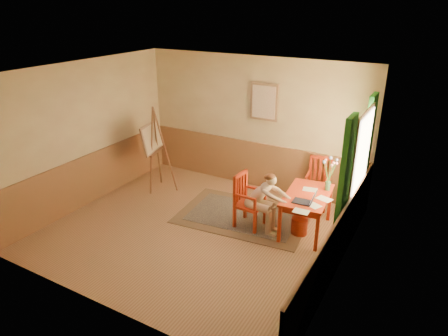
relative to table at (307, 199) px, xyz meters
The scene contains 14 objects.
room 2.07m from the table, 151.33° to the right, with size 5.04×4.54×2.84m.
wainscot 1.70m from the table, behind, with size 5.00×4.50×1.00m.
window 1.04m from the table, 13.60° to the left, with size 0.12×2.01×2.20m.
wall_portrait 2.31m from the table, 138.36° to the left, with size 0.60×0.05×0.76m.
rug 1.34m from the table, behind, with size 2.55×1.83×0.02m.
table is the anchor object (origin of this frame).
chair_left 1.04m from the table, 160.89° to the right, with size 0.48×0.46×1.00m.
chair_back 1.06m from the table, 96.61° to the left, with size 0.49×0.51×1.00m.
figure 0.77m from the table, 151.45° to the right, with size 0.84×0.36×1.13m.
laptop 0.36m from the table, 76.38° to the right, with size 0.38×0.24×0.22m.
papers 0.27m from the table, 53.86° to the right, with size 0.61×1.05×0.00m.
vase 0.56m from the table, 54.85° to the left, with size 0.24×0.30×0.60m.
wastebasket 0.50m from the table, 109.94° to the right, with size 0.28×0.28×0.30m, color #9E371D.
easel 3.44m from the table, behind, with size 0.69×0.81×1.83m.
Camera 1 is at (3.51, -5.23, 3.81)m, focal length 32.48 mm.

